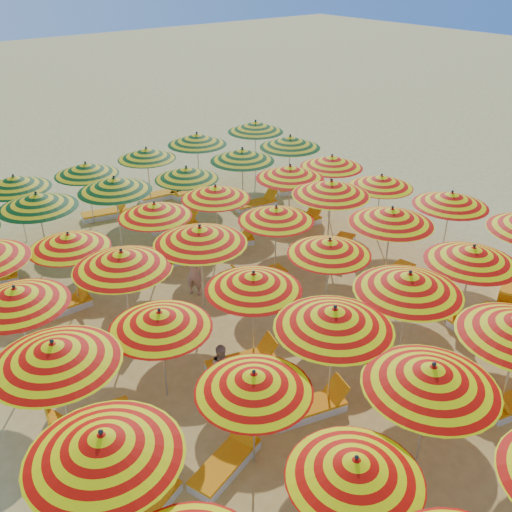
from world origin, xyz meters
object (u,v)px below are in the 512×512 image
(umbrella_46, at_px, (197,139))
(lounger_26, at_px, (256,204))
(umbrella_13, at_px, (254,382))
(umbrella_26, at_px, (200,235))
(beachgoer_a, at_px, (194,273))
(lounger_30, at_px, (190,190))
(umbrella_7, at_px, (355,468))
(umbrella_43, at_px, (14,182))
(umbrella_47, at_px, (256,127))
(umbrella_18, at_px, (54,353))
(lounger_12, at_px, (509,297))
(umbrella_25, at_px, (122,260))
(umbrella_23, at_px, (451,199))
(lounger_17, at_px, (259,277))
(umbrella_29, at_px, (381,181))
(umbrella_40, at_px, (242,155))
(umbrella_16, at_px, (472,255))
(umbrella_34, at_px, (290,172))
(umbrella_31, at_px, (69,241))
(lounger_9, at_px, (227,462))
(lounger_11, at_px, (474,318))
(lounger_27, at_px, (299,189))
(umbrella_37, at_px, (37,201))
(umbrella_41, at_px, (290,142))
(umbrella_19, at_px, (160,320))
(lounger_10, at_px, (310,408))
(lounger_8, at_px, (144,510))
(umbrella_8, at_px, (432,376))
(umbrella_38, at_px, (115,185))
(umbrella_21, at_px, (329,247))
(umbrella_24, at_px, (16,296))
(lounger_16, at_px, (150,327))
(umbrella_39, at_px, (186,173))
(umbrella_33, at_px, (216,192))
(lounger_15, at_px, (394,275))
(umbrella_15, at_px, (409,283))
(umbrella_27, at_px, (276,214))
(lounger_22, at_px, (230,240))
(umbrella_32, at_px, (155,210))
(umbrella_28, at_px, (331,188))
(lounger_13, at_px, (90,420))
(lounger_23, at_px, (301,222))
(lounger_18, at_px, (339,245))
(umbrella_44, at_px, (86,169))
(lounger_25, at_px, (175,226))
(umbrella_45, at_px, (147,154))
(lounger_20, at_px, (62,306))
(beachgoer_b, at_px, (223,369))

(umbrella_46, relative_size, lounger_26, 1.53)
(umbrella_13, distance_m, umbrella_26, 5.72)
(beachgoer_a, bearing_deg, umbrella_13, 120.64)
(lounger_30, bearing_deg, umbrella_7, -123.89)
(umbrella_43, bearing_deg, lounger_30, 1.23)
(umbrella_7, distance_m, umbrella_47, 18.41)
(umbrella_18, height_order, lounger_12, umbrella_18)
(umbrella_25, bearing_deg, umbrella_47, 36.53)
(umbrella_23, height_order, lounger_17, umbrella_23)
(umbrella_29, relative_size, umbrella_40, 0.80)
(umbrella_16, bearing_deg, umbrella_34, 87.38)
(umbrella_16, relative_size, umbrella_31, 1.27)
(umbrella_7, height_order, umbrella_25, umbrella_25)
(umbrella_31, relative_size, lounger_9, 1.32)
(umbrella_18, xyz_separation_m, lounger_17, (7.17, 2.76, -2.21))
(lounger_11, height_order, lounger_30, same)
(umbrella_23, bearing_deg, lounger_9, -166.36)
(umbrella_47, bearing_deg, lounger_27, -84.42)
(umbrella_13, bearing_deg, umbrella_37, 91.29)
(umbrella_41, xyz_separation_m, lounger_30, (-3.13, 2.72, -2.16))
(lounger_30, relative_size, beachgoer_a, 1.27)
(umbrella_19, bearing_deg, lounger_10, -48.54)
(umbrella_19, height_order, lounger_8, umbrella_19)
(umbrella_18, distance_m, lounger_9, 3.98)
(umbrella_8, bearing_deg, umbrella_38, 90.89)
(umbrella_21, relative_size, lounger_10, 1.65)
(umbrella_24, relative_size, umbrella_37, 0.91)
(umbrella_16, xyz_separation_m, umbrella_41, (2.55, 9.96, 0.08))
(lounger_10, distance_m, lounger_16, 5.11)
(umbrella_18, height_order, umbrella_39, umbrella_18)
(lounger_9, bearing_deg, umbrella_23, -4.27)
(umbrella_33, bearing_deg, umbrella_24, -160.84)
(umbrella_47, bearing_deg, umbrella_43, -179.50)
(umbrella_13, distance_m, lounger_15, 8.66)
(umbrella_15, relative_size, umbrella_24, 0.94)
(umbrella_27, bearing_deg, lounger_9, -137.19)
(lounger_22, relative_size, lounger_26, 1.01)
(umbrella_32, bearing_deg, umbrella_28, -26.24)
(umbrella_28, distance_m, lounger_13, 10.22)
(umbrella_15, relative_size, lounger_17, 1.53)
(lounger_23, bearing_deg, lounger_18, -94.83)
(umbrella_44, bearing_deg, lounger_23, -40.35)
(lounger_22, bearing_deg, umbrella_47, 68.21)
(lounger_13, height_order, lounger_25, same)
(umbrella_7, bearing_deg, lounger_12, 15.15)
(lounger_13, height_order, lounger_23, same)
(umbrella_45, distance_m, lounger_20, 8.11)
(umbrella_41, bearing_deg, umbrella_29, -90.27)
(umbrella_27, distance_m, beachgoer_b, 5.68)
(lounger_26, bearing_deg, umbrella_44, 164.16)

